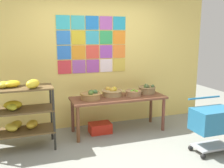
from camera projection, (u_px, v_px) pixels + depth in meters
name	position (u px, v px, depth m)	size (l,w,h in m)	color
ground	(129.00, 160.00, 3.63)	(9.22, 9.22, 0.00)	gray
back_wall_with_art	(97.00, 60.00, 4.90)	(4.73, 0.07, 2.62)	#EDCD66
banana_shelf_unit	(18.00, 108.00, 3.88)	(1.06, 0.53, 1.14)	#2A2923
display_table	(118.00, 101.00, 4.63)	(1.75, 0.62, 0.67)	brown
fruit_basket_back_right	(133.00, 93.00, 4.67)	(0.31, 0.31, 0.13)	#A0764E
fruit_basket_centre	(147.00, 89.00, 4.90)	(0.34, 0.34, 0.18)	#94794C
fruit_basket_right	(91.00, 95.00, 4.43)	(0.38, 0.38, 0.17)	#A37743
fruit_basket_left	(112.00, 92.00, 4.67)	(0.39, 0.39, 0.17)	tan
produce_crate_under_table	(100.00, 128.00, 4.64)	(0.40, 0.28, 0.19)	red
shopping_cart	(213.00, 122.00, 3.80)	(0.62, 0.44, 0.83)	black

